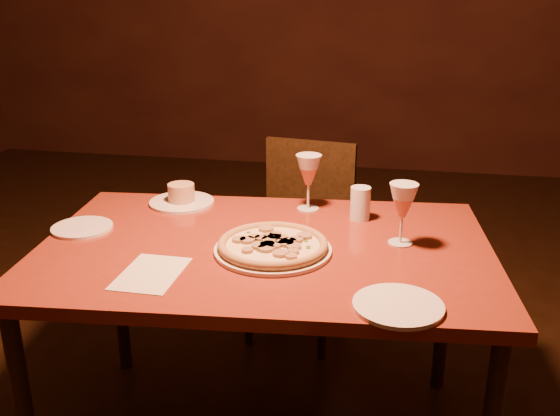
# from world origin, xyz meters

# --- Properties ---
(dining_table) EXTENTS (1.43, 0.99, 0.73)m
(dining_table) POSITION_xyz_m (0.19, 0.09, 0.66)
(dining_table) COLOR maroon
(dining_table) RESTS_ON floor
(chair_far) EXTENTS (0.46, 0.46, 0.83)m
(chair_far) POSITION_xyz_m (0.19, 0.87, 0.47)
(chair_far) COLOR black
(chair_far) RESTS_ON floor
(pizza_plate) EXTENTS (0.35, 0.35, 0.04)m
(pizza_plate) POSITION_xyz_m (0.23, 0.04, 0.75)
(pizza_plate) COLOR silver
(pizza_plate) RESTS_ON dining_table
(ramekin_saucer) EXTENTS (0.23, 0.23, 0.07)m
(ramekin_saucer) POSITION_xyz_m (-0.17, 0.39, 0.75)
(ramekin_saucer) COLOR silver
(ramekin_saucer) RESTS_ON dining_table
(wine_glass_far) EXTENTS (0.09, 0.09, 0.20)m
(wine_glass_far) POSITION_xyz_m (0.28, 0.42, 0.82)
(wine_glass_far) COLOR #C16A50
(wine_glass_far) RESTS_ON dining_table
(wine_glass_right) EXTENTS (0.09, 0.09, 0.19)m
(wine_glass_right) POSITION_xyz_m (0.60, 0.17, 0.82)
(wine_glass_right) COLOR #C16A50
(wine_glass_right) RESTS_ON dining_table
(water_tumbler) EXTENTS (0.07, 0.07, 0.11)m
(water_tumbler) POSITION_xyz_m (0.46, 0.36, 0.78)
(water_tumbler) COLOR silver
(water_tumbler) RESTS_ON dining_table
(side_plate_left) EXTENTS (0.19, 0.19, 0.01)m
(side_plate_left) POSITION_xyz_m (-0.41, 0.10, 0.73)
(side_plate_left) COLOR silver
(side_plate_left) RESTS_ON dining_table
(side_plate_near) EXTENTS (0.22, 0.22, 0.01)m
(side_plate_near) POSITION_xyz_m (0.59, -0.23, 0.73)
(side_plate_near) COLOR silver
(side_plate_near) RESTS_ON dining_table
(menu_card) EXTENTS (0.16, 0.23, 0.00)m
(menu_card) POSITION_xyz_m (-0.07, -0.17, 0.73)
(menu_card) COLOR beige
(menu_card) RESTS_ON dining_table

